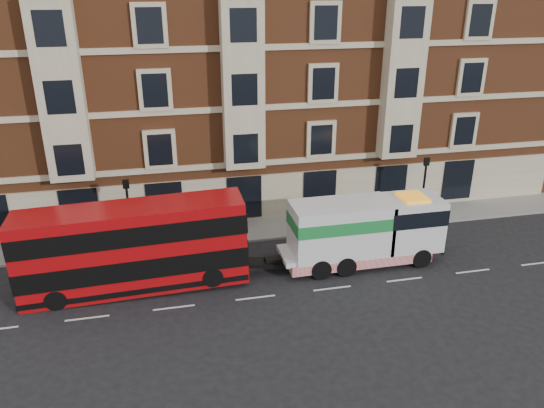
# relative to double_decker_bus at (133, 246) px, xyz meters

# --- Properties ---
(ground) EXTENTS (120.00, 120.00, 0.00)m
(ground) POSITION_rel_double_decker_bus_xyz_m (5.71, -2.22, -2.38)
(ground) COLOR black
(ground) RESTS_ON ground
(sidewalk) EXTENTS (90.00, 3.00, 0.15)m
(sidewalk) POSITION_rel_double_decker_bus_xyz_m (5.71, 5.28, -2.31)
(sidewalk) COLOR slate
(sidewalk) RESTS_ON ground
(victorian_terrace) EXTENTS (45.00, 12.00, 20.40)m
(victorian_terrace) POSITION_rel_double_decker_bus_xyz_m (6.21, 12.78, 7.68)
(victorian_terrace) COLOR brown
(victorian_terrace) RESTS_ON ground
(lamp_post_west) EXTENTS (0.35, 0.15, 4.35)m
(lamp_post_west) POSITION_rel_double_decker_bus_xyz_m (-0.29, 3.98, 0.30)
(lamp_post_west) COLOR black
(lamp_post_west) RESTS_ON sidewalk
(lamp_post_east) EXTENTS (0.35, 0.15, 4.35)m
(lamp_post_east) POSITION_rel_double_decker_bus_xyz_m (17.71, 3.98, 0.30)
(lamp_post_east) COLOR black
(lamp_post_east) RESTS_ON sidewalk
(double_decker_bus) EXTENTS (11.11, 2.55, 4.50)m
(double_decker_bus) POSITION_rel_double_decker_bus_xyz_m (0.00, 0.00, 0.00)
(double_decker_bus) COLOR #A6090C
(double_decker_bus) RESTS_ON ground
(tow_truck) EXTENTS (8.89, 2.63, 3.71)m
(tow_truck) POSITION_rel_double_decker_bus_xyz_m (12.06, -0.00, -0.42)
(tow_truck) COLOR silver
(tow_truck) RESTS_ON ground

